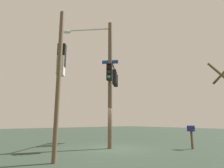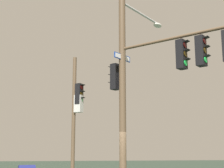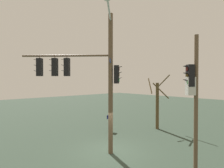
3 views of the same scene
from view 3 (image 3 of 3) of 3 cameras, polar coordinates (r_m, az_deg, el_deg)
name	(u,v)px [view 3 (image 3 of 3)]	position (r m, az deg, el deg)	size (l,w,h in m)	color
ground_plane	(111,152)	(12.01, -0.44, -20.63)	(80.00, 80.00, 0.00)	#2A372C
main_signal_pole_assembly	(92,73)	(10.93, -6.34, 3.53)	(4.48, 6.46, 8.50)	brown
secondary_pole_assembly	(193,92)	(9.88, 24.31, -2.27)	(0.67, 0.57, 6.73)	brown
mailbox	(109,118)	(16.35, -0.88, -10.73)	(0.49, 0.35, 1.41)	#4C3823
bare_tree_behind_pole	(157,103)	(17.20, 14.16, -5.85)	(2.00, 2.09, 5.00)	#4F3F25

